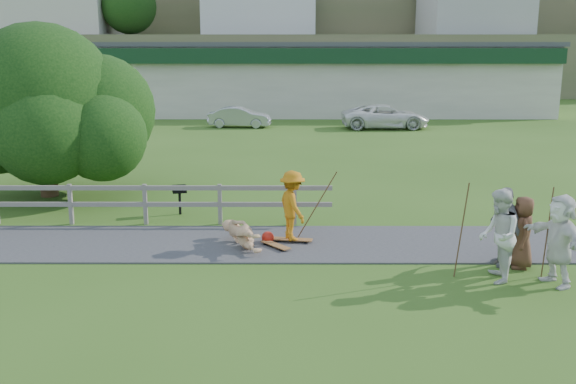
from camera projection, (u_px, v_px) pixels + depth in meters
name	position (u px, v px, depth m)	size (l,w,h in m)	color
ground	(204.00, 264.00, 14.02)	(260.00, 260.00, 0.00)	#365E1A
path	(212.00, 243.00, 15.48)	(34.00, 3.00, 0.04)	#323134
fence	(47.00, 198.00, 17.10)	(15.05, 0.10, 1.10)	slate
strip_mall	(319.00, 78.00, 47.56)	(32.50, 10.75, 5.10)	#B9B1A2
skater_rider	(292.00, 210.00, 15.36)	(1.09, 0.63, 1.69)	#C37312
skater_fallen	(242.00, 234.00, 15.13)	(1.85, 0.44, 0.67)	tan
spectator_a	(499.00, 236.00, 12.81)	(0.93, 0.72, 1.91)	silver
spectator_b	(504.00, 227.00, 13.79)	(1.02, 0.42, 1.74)	slate
spectator_c	(522.00, 232.00, 13.66)	(0.77, 0.50, 1.57)	brown
spectator_d	(559.00, 240.00, 12.63)	(1.72, 0.55, 1.85)	silver
car_silver	(240.00, 117.00, 38.75)	(1.31, 3.75, 1.24)	#AAACB2
car_white	(385.00, 117.00, 38.05)	(2.38, 5.15, 1.43)	white
tree	(45.00, 136.00, 20.18)	(7.51, 7.51, 3.90)	black
bbq	(180.00, 200.00, 18.21)	(0.39, 0.30, 0.84)	black
longboard_rider	(292.00, 241.00, 15.53)	(0.97, 0.24, 0.11)	olive
longboard_fallen	(276.00, 247.00, 15.10)	(0.89, 0.22, 0.10)	olive
helmet	(268.00, 237.00, 15.51)	(0.30, 0.30, 0.30)	red
pole_rider	(317.00, 201.00, 15.72)	(0.03, 0.03, 1.95)	#543821
pole_spec_left	(462.00, 230.00, 13.04)	(0.03, 0.03, 2.00)	#543821
pole_spec_right	(547.00, 232.00, 13.06)	(0.03, 0.03, 1.90)	#543821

